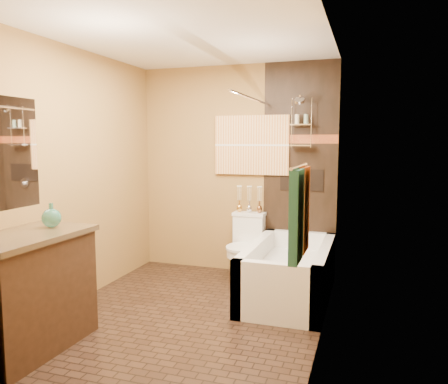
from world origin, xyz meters
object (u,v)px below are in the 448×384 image
at_px(sunset_painting, 252,145).
at_px(toilet, 245,246).
at_px(vanity, 25,292).
at_px(bathtub, 289,276).

height_order(sunset_painting, toilet, sunset_painting).
distance_m(toilet, vanity, 2.49).
relative_size(bathtub, vanity, 1.44).
bearing_deg(bathtub, toilet, 141.90).
relative_size(bathtub, toilet, 1.99).
height_order(bathtub, vanity, vanity).
relative_size(sunset_painting, bathtub, 0.60).
distance_m(sunset_painting, toilet, 1.20).
xyz_separation_m(sunset_painting, toilet, (0.00, -0.25, -1.17)).
xyz_separation_m(toilet, vanity, (-1.12, -2.22, 0.07)).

